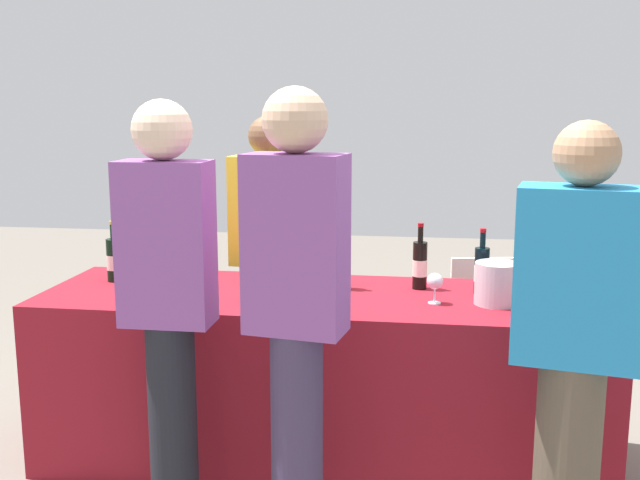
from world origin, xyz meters
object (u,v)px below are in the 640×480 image
at_px(wine_glass_0, 247,281).
at_px(guest_0, 168,296).
at_px(wine_glass_2, 326,277).
at_px(wine_glass_3, 435,282).
at_px(wine_bottle_2, 260,263).
at_px(wine_bottle_0, 114,259).
at_px(server_pouring, 270,251).
at_px(guest_2, 574,341).
at_px(wine_bottle_5, 482,270).
at_px(menu_board, 499,328).
at_px(wine_bottle_3, 340,265).
at_px(wine_bottle_6, 529,270).
at_px(wine_bottle_1, 177,263).
at_px(ice_bucket, 497,283).
at_px(guest_1, 296,302).
at_px(wine_glass_1, 266,280).
at_px(wine_bottle_4, 420,265).

xyz_separation_m(wine_glass_0, guest_0, (-0.19, -0.46, 0.04)).
bearing_deg(wine_glass_2, wine_glass_3, 2.84).
bearing_deg(wine_bottle_2, wine_bottle_0, -177.30).
bearing_deg(guest_0, server_pouring, 84.75).
xyz_separation_m(guest_0, guest_2, (1.47, -0.12, -0.07)).
bearing_deg(wine_bottle_2, wine_glass_3, -15.52).
relative_size(wine_bottle_5, wine_glass_0, 2.35).
distance_m(wine_bottle_2, wine_glass_0, 0.31).
distance_m(wine_bottle_2, wine_glass_2, 0.44).
relative_size(wine_glass_0, menu_board, 0.16).
height_order(wine_bottle_3, server_pouring, server_pouring).
xyz_separation_m(wine_bottle_6, server_pouring, (-1.30, 0.55, -0.06)).
relative_size(wine_bottle_1, menu_board, 0.36).
distance_m(ice_bucket, menu_board, 1.07).
bearing_deg(guest_2, guest_0, -173.32).
distance_m(ice_bucket, guest_1, 1.01).
bearing_deg(menu_board, ice_bucket, -107.25).
xyz_separation_m(wine_glass_1, guest_1, (0.23, -0.56, 0.06)).
xyz_separation_m(wine_bottle_6, guest_2, (0.04, -0.85, -0.05)).
height_order(wine_bottle_4, guest_1, guest_1).
bearing_deg(wine_glass_3, guest_2, -54.96).
bearing_deg(wine_bottle_0, wine_bottle_2, 2.70).
xyz_separation_m(ice_bucket, server_pouring, (-1.15, 0.71, -0.03)).
height_order(wine_bottle_0, guest_1, guest_1).
bearing_deg(wine_bottle_1, wine_bottle_5, 0.93).
bearing_deg(wine_bottle_5, ice_bucket, -72.50).
relative_size(wine_glass_3, guest_0, 0.08).
height_order(wine_glass_1, wine_glass_3, wine_glass_3).
bearing_deg(wine_glass_2, guest_0, -136.25).
bearing_deg(wine_bottle_2, wine_glass_0, -87.30).
xyz_separation_m(ice_bucket, guest_2, (0.20, -0.68, -0.03)).
xyz_separation_m(wine_glass_1, server_pouring, (-0.16, 0.81, -0.03)).
height_order(wine_glass_1, ice_bucket, ice_bucket).
distance_m(wine_glass_0, menu_board, 1.67).
height_order(wine_bottle_5, server_pouring, server_pouring).
bearing_deg(wine_bottle_4, wine_bottle_5, -11.80).
relative_size(wine_glass_3, ice_bucket, 0.71).
xyz_separation_m(wine_bottle_4, guest_0, (-0.94, -0.79, 0.02)).
bearing_deg(wine_glass_2, wine_bottle_5, 17.85).
height_order(wine_bottle_0, ice_bucket, wine_bottle_0).
relative_size(wine_glass_2, guest_1, 0.09).
relative_size(guest_0, menu_board, 2.06).
bearing_deg(wine_glass_0, wine_glass_2, 9.33).
bearing_deg(wine_glass_3, wine_bottle_3, 154.98).
bearing_deg(wine_bottle_4, guest_0, -139.89).
height_order(wine_bottle_2, wine_bottle_3, wine_bottle_3).
xyz_separation_m(wine_bottle_4, guest_2, (0.53, -0.91, -0.05)).
height_order(wine_bottle_4, ice_bucket, wine_bottle_4).
bearing_deg(ice_bucket, wine_bottle_1, 174.40).
xyz_separation_m(wine_bottle_5, wine_bottle_6, (0.21, -0.00, 0.01)).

